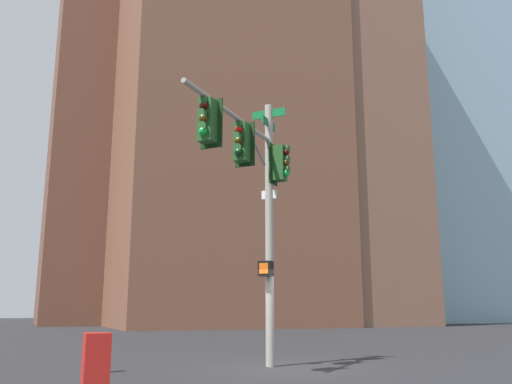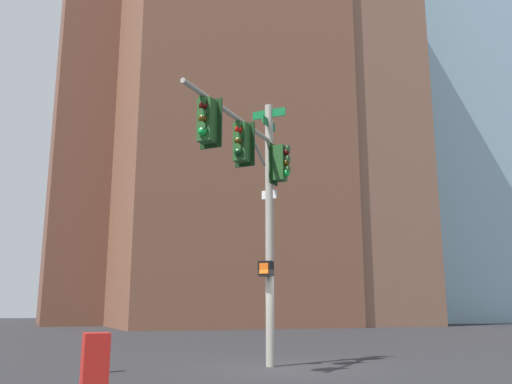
% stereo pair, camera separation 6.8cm
% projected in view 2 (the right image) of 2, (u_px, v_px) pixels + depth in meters
% --- Properties ---
extents(ground_plane, '(200.00, 200.00, 0.00)m').
position_uv_depth(ground_plane, '(288.00, 368.00, 13.97)').
color(ground_plane, '#262628').
extents(signal_pole_assembly, '(3.91, 3.59, 7.24)m').
position_uv_depth(signal_pole_assembly, '(255.00, 179.00, 14.31)').
color(signal_pole_assembly, '#9E998C').
rests_on(signal_pole_assembly, ground_plane).
extents(fire_hydrant, '(0.34, 0.26, 0.87)m').
position_uv_depth(fire_hydrant, '(102.00, 352.00, 13.03)').
color(fire_hydrant, '#B2B2B7').
rests_on(fire_hydrant, ground_plane).
extents(newspaper_box, '(0.44, 0.56, 1.05)m').
position_uv_depth(newspaper_box, '(95.00, 363.00, 9.71)').
color(newspaper_box, red).
rests_on(newspaper_box, ground_plane).
extents(building_brick_nearside, '(19.64, 17.37, 49.85)m').
position_uv_depth(building_brick_nearside, '(224.00, 72.00, 55.00)').
color(building_brick_nearside, brown).
rests_on(building_brick_nearside, ground_plane).
extents(building_brick_midblock, '(17.36, 16.44, 42.68)m').
position_uv_depth(building_brick_midblock, '(314.00, 119.00, 58.00)').
color(building_brick_midblock, '#845B47').
rests_on(building_brick_midblock, ground_plane).
extents(building_glass_tower, '(32.04, 26.96, 60.68)m').
position_uv_depth(building_glass_tower, '(369.00, 101.00, 77.13)').
color(building_glass_tower, '#8CB2C6').
rests_on(building_glass_tower, ground_plane).
extents(building_brick_farside, '(19.02, 18.45, 53.36)m').
position_uv_depth(building_brick_farside, '(141.00, 96.00, 65.78)').
color(building_brick_farside, brown).
rests_on(building_brick_farside, ground_plane).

